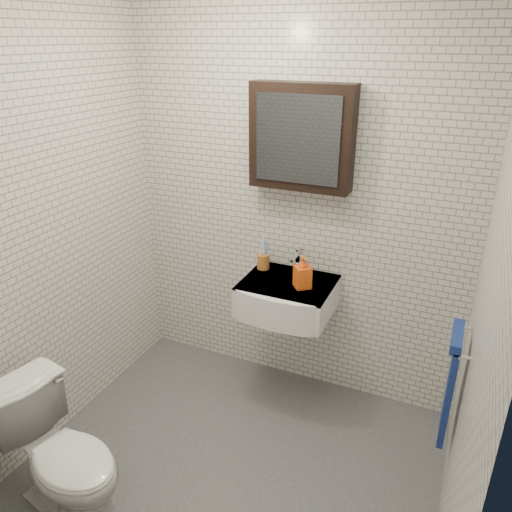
# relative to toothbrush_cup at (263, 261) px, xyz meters

# --- Properties ---
(ground) EXTENTS (2.20, 2.00, 0.01)m
(ground) POSITION_rel_toothbrush_cup_xyz_m (0.16, -0.89, -0.90)
(ground) COLOR #47494E
(ground) RESTS_ON ground
(room_shell) EXTENTS (2.22, 2.02, 2.51)m
(room_shell) POSITION_rel_toothbrush_cup_xyz_m (0.16, -0.89, 0.56)
(room_shell) COLOR silver
(room_shell) RESTS_ON ground
(washbasin) EXTENTS (0.55, 0.50, 0.20)m
(washbasin) POSITION_rel_toothbrush_cup_xyz_m (0.21, -0.15, -0.15)
(washbasin) COLOR white
(washbasin) RESTS_ON room_shell
(faucet) EXTENTS (0.06, 0.20, 0.15)m
(faucet) POSITION_rel_toothbrush_cup_xyz_m (0.21, 0.04, 0.01)
(faucet) COLOR silver
(faucet) RESTS_ON washbasin
(mirror_cabinet) EXTENTS (0.60, 0.15, 0.60)m
(mirror_cabinet) POSITION_rel_toothbrush_cup_xyz_m (0.21, 0.04, 0.80)
(mirror_cabinet) COLOR black
(mirror_cabinet) RESTS_ON room_shell
(towel_rail) EXTENTS (0.09, 0.30, 0.58)m
(towel_rail) POSITION_rel_toothbrush_cup_xyz_m (1.21, -0.54, -0.18)
(towel_rail) COLOR silver
(towel_rail) RESTS_ON room_shell
(toothbrush_cup) EXTENTS (0.10, 0.10, 0.22)m
(toothbrush_cup) POSITION_rel_toothbrush_cup_xyz_m (0.00, 0.00, 0.00)
(toothbrush_cup) COLOR #A16328
(toothbrush_cup) RESTS_ON washbasin
(soap_bottle) EXTENTS (0.13, 0.13, 0.20)m
(soap_bottle) POSITION_rel_toothbrush_cup_xyz_m (0.32, -0.15, 0.05)
(soap_bottle) COLOR orange
(soap_bottle) RESTS_ON washbasin
(toilet) EXTENTS (0.76, 0.53, 0.70)m
(toilet) POSITION_rel_toothbrush_cup_xyz_m (-0.46, -1.40, -0.55)
(toilet) COLOR white
(toilet) RESTS_ON ground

